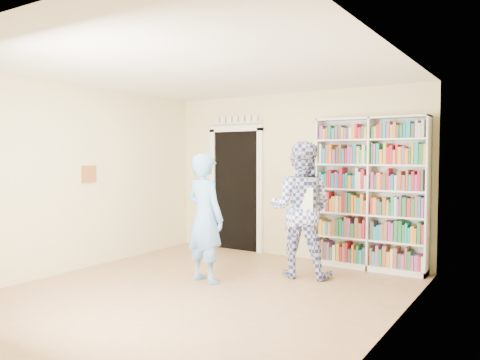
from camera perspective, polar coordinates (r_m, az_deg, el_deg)
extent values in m
plane|color=#976D49|center=(5.86, -4.97, -13.65)|extent=(5.00, 5.00, 0.00)
plane|color=white|center=(5.70, -5.09, 13.33)|extent=(5.00, 5.00, 0.00)
plane|color=beige|center=(7.74, 6.41, 0.57)|extent=(4.50, 0.00, 4.50)
plane|color=beige|center=(7.22, -19.26, 0.24)|extent=(0.00, 5.00, 5.00)
plane|color=beige|center=(4.60, 17.70, -1.21)|extent=(0.00, 5.00, 5.00)
cube|color=white|center=(7.11, 15.61, -1.64)|extent=(1.62, 0.30, 2.23)
cube|color=white|center=(7.11, 15.61, -1.64)|extent=(0.03, 0.30, 2.23)
cube|color=black|center=(8.30, -0.47, -1.33)|extent=(0.90, 0.03, 2.10)
cube|color=white|center=(8.57, -3.32, -1.20)|extent=(0.10, 0.06, 2.20)
cube|color=white|center=(8.02, 2.46, -1.48)|extent=(0.10, 0.06, 2.20)
cube|color=white|center=(8.27, -0.53, 6.28)|extent=(1.10, 0.06, 0.10)
cube|color=white|center=(8.27, -0.57, 6.98)|extent=(1.10, 0.08, 0.02)
cube|color=brown|center=(7.33, -17.94, 0.70)|extent=(0.03, 0.25, 0.25)
imported|color=#62A1DB|center=(6.21, -4.29, -4.63)|extent=(0.70, 0.53, 1.70)
imported|color=#313F97|center=(6.52, 7.42, -3.57)|extent=(1.04, 0.88, 1.87)
cube|color=white|center=(6.23, 7.85, -2.40)|extent=(0.22, 0.08, 0.32)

